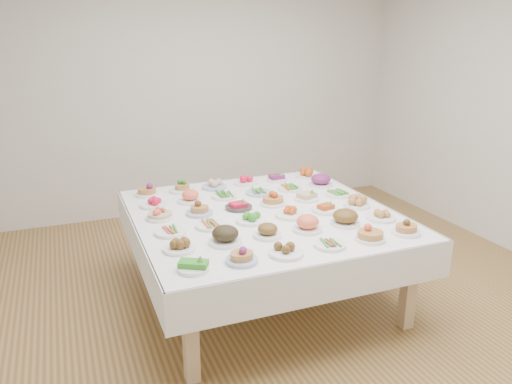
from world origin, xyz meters
name	(u,v)px	position (x,y,z in m)	size (l,w,h in m)	color
room_envelope	(297,75)	(0.00, 0.00, 1.83)	(5.02, 5.02, 2.81)	olive
display_table	(263,221)	(-0.22, 0.10, 0.68)	(2.04, 2.04, 0.75)	white
dish_0	(193,264)	(-1.00, -0.68, 0.79)	(0.20, 0.20, 0.09)	white
dish_1	(242,256)	(-0.69, -0.69, 0.79)	(0.20, 0.20, 0.11)	#4C66B2
dish_2	(286,248)	(-0.39, -0.69, 0.80)	(0.23, 0.23, 0.11)	white
dish_3	(330,244)	(-0.06, -0.68, 0.77)	(0.21, 0.21, 0.05)	white
dish_4	(371,232)	(0.26, -0.69, 0.82)	(0.23, 0.22, 0.14)	white
dish_5	(407,227)	(0.57, -0.69, 0.80)	(0.20, 0.20, 0.11)	white
dish_6	(179,244)	(-1.02, -0.37, 0.79)	(0.21, 0.21, 0.10)	white
dish_7	(225,235)	(-0.69, -0.37, 0.81)	(0.23, 0.23, 0.13)	white
dish_8	(268,230)	(-0.38, -0.37, 0.80)	(0.20, 0.20, 0.11)	white
dish_9	(308,223)	(-0.07, -0.37, 0.81)	(0.23, 0.23, 0.13)	white
dish_10	(345,216)	(0.25, -0.37, 0.82)	(0.22, 0.22, 0.14)	white
dish_11	(381,214)	(0.57, -0.37, 0.79)	(0.23, 0.23, 0.09)	white
dish_12	(171,231)	(-1.01, -0.06, 0.77)	(0.23, 0.23, 0.05)	white
dish_13	(211,224)	(-0.70, -0.04, 0.78)	(0.22, 0.22, 0.06)	white
dish_14	(251,216)	(-0.39, -0.06, 0.80)	(0.22, 0.22, 0.10)	white
dish_15	(290,212)	(-0.06, -0.06, 0.79)	(0.23, 0.23, 0.09)	white
dish_16	(326,208)	(0.26, -0.06, 0.78)	(0.22, 0.22, 0.09)	white
dish_17	(357,201)	(0.56, -0.05, 0.80)	(0.23, 0.23, 0.11)	white
dish_18	(160,211)	(-1.02, 0.27, 0.81)	(0.23, 0.23, 0.13)	white
dish_19	(200,208)	(-0.70, 0.26, 0.80)	(0.21, 0.21, 0.12)	#4C66B2
dish_20	(239,204)	(-0.37, 0.26, 0.79)	(0.22, 0.22, 0.10)	#2D2B28
dish_21	(273,197)	(-0.07, 0.26, 0.81)	(0.22, 0.22, 0.14)	white
dish_22	(307,196)	(0.25, 0.26, 0.79)	(0.20, 0.20, 0.09)	white
dish_23	(338,193)	(0.57, 0.27, 0.77)	(0.22, 0.22, 0.05)	white
dish_24	(154,202)	(-1.01, 0.59, 0.79)	(0.23, 0.23, 0.09)	white
dish_25	(190,196)	(-0.70, 0.58, 0.80)	(0.21, 0.21, 0.12)	white
dish_26	(225,195)	(-0.38, 0.59, 0.77)	(0.22, 0.22, 0.05)	white
dish_27	(258,192)	(-0.07, 0.57, 0.77)	(0.22, 0.22, 0.05)	#4C66B2
dish_28	(290,187)	(0.25, 0.58, 0.77)	(0.22, 0.22, 0.05)	white
dish_29	(321,179)	(0.57, 0.59, 0.81)	(0.23, 0.23, 0.13)	white
dish_30	(147,190)	(-1.01, 0.90, 0.80)	(0.20, 0.20, 0.12)	white
dish_31	(182,186)	(-0.69, 0.90, 0.81)	(0.23, 0.23, 0.12)	white
dish_32	(214,183)	(-0.39, 0.89, 0.80)	(0.23, 0.23, 0.11)	#4C66B2
dish_33	(246,180)	(-0.07, 0.91, 0.79)	(0.22, 0.22, 0.10)	white
dish_34	(277,177)	(0.25, 0.89, 0.79)	(0.20, 0.20, 0.09)	white
dish_35	(306,173)	(0.58, 0.90, 0.79)	(0.20, 0.20, 0.10)	white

